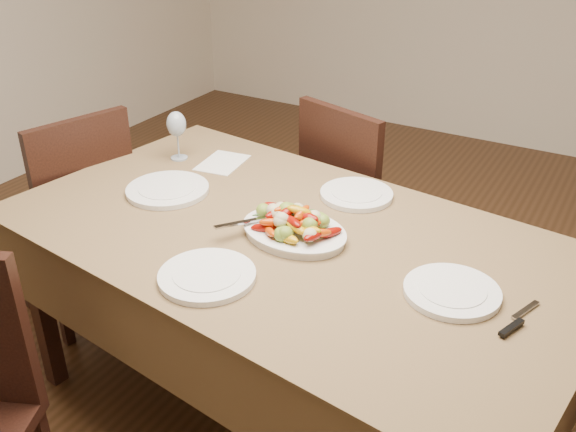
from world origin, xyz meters
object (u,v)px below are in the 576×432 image
at_px(chair_far, 366,203).
at_px(plate_far, 356,195).
at_px(chair_left, 70,215).
at_px(plate_near, 207,276).
at_px(serving_platter, 294,233).
at_px(plate_right, 452,292).
at_px(plate_left, 168,190).
at_px(wine_glass, 177,134).
at_px(dining_table, 288,330).

height_order(chair_far, plate_far, chair_far).
height_order(chair_left, plate_near, chair_left).
height_order(serving_platter, plate_near, serving_platter).
relative_size(chair_far, chair_left, 1.00).
height_order(serving_platter, plate_right, serving_platter).
relative_size(plate_left, plate_right, 1.13).
bearing_deg(plate_far, chair_far, 108.53).
height_order(plate_far, wine_glass, wine_glass).
height_order(dining_table, serving_platter, serving_platter).
height_order(plate_left, plate_near, same).
height_order(chair_left, serving_platter, chair_left).
bearing_deg(chair_far, plate_left, 78.70).
relative_size(plate_far, plate_near, 0.93).
bearing_deg(plate_near, plate_right, 23.75).
bearing_deg(plate_near, plate_left, 140.31).
relative_size(dining_table, plate_left, 6.33).
height_order(chair_left, plate_left, chair_left).
bearing_deg(serving_platter, plate_near, -105.84).
bearing_deg(serving_platter, chair_left, 174.75).
height_order(plate_left, plate_right, same).
height_order(chair_far, serving_platter, chair_far).
bearing_deg(plate_left, serving_platter, -4.92).
bearing_deg(chair_left, serving_platter, 100.11).
relative_size(chair_left, plate_right, 3.68).
xyz_separation_m(dining_table, plate_left, (-0.51, 0.04, 0.39)).
bearing_deg(dining_table, plate_near, -101.24).
xyz_separation_m(chair_left, serving_platter, (1.15, -0.11, 0.30)).
xyz_separation_m(plate_near, wine_glass, (-0.60, 0.63, 0.09)).
bearing_deg(dining_table, plate_far, 77.28).
height_order(dining_table, chair_left, chair_left).
height_order(serving_platter, plate_far, serving_platter).
bearing_deg(plate_far, plate_right, -40.93).
xyz_separation_m(dining_table, chair_left, (-1.13, 0.10, 0.10)).
height_order(plate_right, plate_far, same).
distance_m(dining_table, chair_far, 0.84).
relative_size(chair_far, plate_left, 3.27).
bearing_deg(plate_right, plate_left, 174.43).
bearing_deg(plate_left, wine_glass, 121.05).
bearing_deg(wine_glass, chair_left, -156.40).
xyz_separation_m(chair_left, plate_right, (1.67, -0.16, 0.29)).
xyz_separation_m(dining_table, serving_platter, (0.03, -0.01, 0.39)).
distance_m(plate_right, plate_far, 0.62).
distance_m(chair_far, plate_right, 1.13).
bearing_deg(wine_glass, plate_near, -46.23).
bearing_deg(serving_platter, wine_glass, 156.38).
xyz_separation_m(chair_left, wine_glass, (0.46, 0.20, 0.39)).
bearing_deg(chair_left, chair_far, 140.43).
xyz_separation_m(plate_left, plate_far, (0.59, 0.30, 0.00)).
relative_size(plate_right, wine_glass, 1.26).
xyz_separation_m(serving_platter, plate_left, (-0.54, 0.05, -0.00)).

